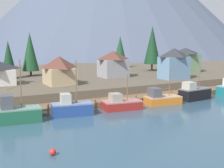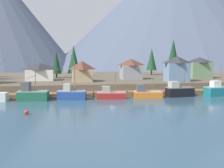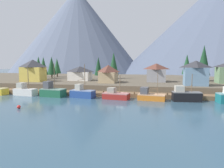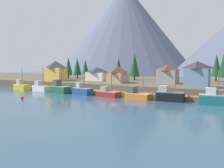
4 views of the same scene
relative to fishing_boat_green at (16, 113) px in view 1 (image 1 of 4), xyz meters
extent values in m
cube|color=#335166|center=(17.20, 22.03, -1.84)|extent=(400.00, 400.00, 1.00)
cube|color=brown|center=(17.20, 4.03, -0.84)|extent=(80.00, 4.00, 1.00)
cylinder|color=brown|center=(5.20, 2.23, -0.54)|extent=(0.36, 0.36, 1.60)
cylinder|color=brown|center=(13.20, 2.23, -0.54)|extent=(0.36, 0.36, 1.60)
cylinder|color=brown|center=(21.20, 2.23, -0.54)|extent=(0.36, 0.36, 1.60)
cylinder|color=brown|center=(29.20, 2.23, -0.54)|extent=(0.36, 0.36, 1.60)
cylinder|color=brown|center=(37.20, 2.23, -0.54)|extent=(0.36, 0.36, 1.60)
cube|color=brown|center=(17.20, 34.03, -0.09)|extent=(400.00, 56.00, 2.50)
cube|color=#1E5B3D|center=(0.21, -0.02, -0.41)|extent=(6.57, 3.78, 1.87)
cube|color=gray|center=(0.21, -0.02, 0.63)|extent=(6.57, 3.78, 0.20)
cube|color=#4C4C51|center=(-1.20, 0.14, 1.67)|extent=(1.89, 2.42, 1.89)
cylinder|color=brown|center=(0.76, -0.09, 4.09)|extent=(0.14, 0.14, 6.72)
cylinder|color=brown|center=(-0.11, 0.01, 3.66)|extent=(2.12, 0.34, 0.77)
cube|color=navy|center=(8.34, 0.06, -0.48)|extent=(6.47, 3.64, 1.73)
cube|color=#6C7DA2|center=(8.34, 0.06, 0.48)|extent=(6.47, 3.64, 0.20)
cube|color=#B2AD9E|center=(7.38, 0.23, 1.32)|extent=(1.75, 2.21, 1.48)
cylinder|color=brown|center=(9.01, -0.06, 3.84)|extent=(0.16, 0.16, 6.51)
cylinder|color=brown|center=(8.08, 0.11, 3.18)|extent=(2.33, 0.52, 0.55)
cube|color=maroon|center=(17.02, -0.10, -0.70)|extent=(6.62, 3.93, 1.29)
cube|color=#AD6C6A|center=(17.02, -0.10, 0.04)|extent=(6.62, 3.93, 0.20)
cube|color=gray|center=(15.89, 0.05, 0.77)|extent=(2.02, 2.35, 1.25)
cylinder|color=brown|center=(17.96, -0.23, 2.31)|extent=(0.19, 0.19, 4.33)
cube|color=#CC6B1E|center=(25.52, 0.00, -0.73)|extent=(6.56, 3.73, 1.23)
cube|color=tan|center=(25.52, 0.00, -0.01)|extent=(6.56, 3.73, 0.20)
cube|color=#4C4C51|center=(23.82, 0.20, 0.88)|extent=(1.96, 2.60, 1.59)
cylinder|color=brown|center=(26.83, -0.15, 2.64)|extent=(0.13, 0.13, 5.11)
cylinder|color=brown|center=(25.84, -0.03, 1.37)|extent=(2.49, 0.37, 0.37)
cube|color=black|center=(33.36, 0.28, -0.35)|extent=(6.47, 3.22, 1.99)
cube|color=slate|center=(33.36, 0.28, 0.75)|extent=(6.47, 3.22, 0.20)
cube|color=#B2AD9E|center=(31.74, 0.14, 1.52)|extent=(2.12, 2.18, 1.35)
cylinder|color=brown|center=(34.44, 0.38, 2.88)|extent=(0.16, 0.16, 4.07)
cylinder|color=brown|center=(33.63, 0.31, 2.07)|extent=(2.04, 0.30, 0.48)
cube|color=gray|center=(26.61, 20.63, 3.25)|extent=(5.99, 5.31, 4.18)
pyramid|color=brown|center=(26.61, 20.63, 6.30)|extent=(6.29, 5.57, 1.92)
cube|color=tan|center=(11.56, 15.21, 2.83)|extent=(5.18, 6.27, 3.34)
pyramid|color=brown|center=(11.56, 15.21, 5.63)|extent=(5.44, 6.58, 2.27)
cube|color=#6B8E66|center=(48.46, 20.50, 3.64)|extent=(6.60, 5.31, 4.97)
pyramid|color=#2D2D33|center=(48.46, 20.50, 6.91)|extent=(6.93, 5.57, 1.57)
cube|color=#6689A8|center=(37.20, 11.38, 3.64)|extent=(6.05, 4.40, 4.97)
pyramid|color=#2D2D33|center=(37.20, 11.38, 7.08)|extent=(6.36, 4.62, 1.92)
cylinder|color=#4C3823|center=(4.40, 28.99, 1.84)|extent=(0.50, 0.50, 1.37)
cone|color=#14381E|center=(4.40, 28.99, 6.13)|extent=(3.11, 3.11, 7.22)
cylinder|color=#4C3823|center=(9.95, 31.76, 1.80)|extent=(0.50, 0.50, 1.30)
cone|color=#194223|center=(9.95, 31.76, 7.06)|extent=(4.07, 4.07, 9.21)
cylinder|color=#4C3823|center=(42.68, 27.47, 2.15)|extent=(0.50, 0.50, 2.00)
cone|color=#14381E|center=(42.68, 27.47, 8.34)|extent=(4.50, 4.50, 10.37)
cylinder|color=#4C3823|center=(38.81, 38.62, 2.01)|extent=(0.50, 0.50, 1.70)
cone|color=#194223|center=(38.81, 38.62, 6.87)|extent=(3.82, 3.82, 8.02)
sphere|color=red|center=(0.67, -14.37, -0.99)|extent=(0.70, 0.70, 0.70)
camera|label=1|loc=(-8.31, -43.71, 10.48)|focal=49.99mm
camera|label=2|loc=(6.81, -60.15, 8.03)|focal=44.35mm
camera|label=3|loc=(26.09, -48.10, 7.43)|focal=32.50mm
camera|label=4|loc=(49.02, -54.21, 7.13)|focal=38.45mm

